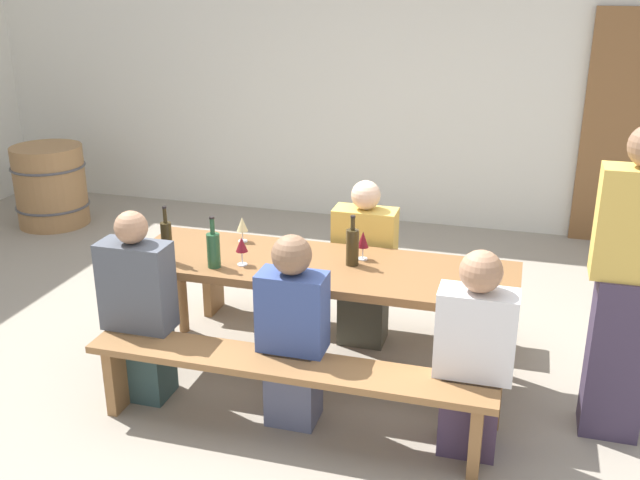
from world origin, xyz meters
The scene contains 19 objects.
ground_plane centered at (0.00, 0.00, 0.00)m, with size 24.00×24.00×0.00m, color gray.
back_wall centered at (0.00, 3.19, 1.60)m, with size 14.00×0.20×3.20m, color silver.
wooden_door centered at (2.03, 3.05, 1.05)m, with size 0.90×0.06×2.10m, color brown.
tasting_table centered at (0.00, 0.00, 0.67)m, with size 2.32×0.72×0.75m.
bench_near centered at (0.00, -0.66, 0.36)m, with size 2.22×0.30×0.45m.
bench_far centered at (0.00, 0.66, 0.36)m, with size 2.22×0.30×0.45m.
wine_bottle_0 centered at (-0.58, -0.22, 0.86)m, with size 0.08×0.08×0.31m.
wine_bottle_1 centered at (-0.88, -0.23, 0.88)m, with size 0.06×0.06×0.35m.
wine_bottle_2 centered at (0.19, 0.04, 0.87)m, with size 0.08×0.08×0.31m.
wine_glass_0 centered at (-0.58, 0.22, 0.86)m, with size 0.07×0.07×0.17m.
wine_glass_1 centered at (-0.44, -0.15, 0.87)m, with size 0.07×0.07×0.17m.
wine_glass_2 centered at (0.23, 0.14, 0.87)m, with size 0.07×0.07×0.18m.
wine_glass_3 centered at (-0.11, -0.22, 0.86)m, with size 0.06×0.06×0.16m.
seated_guest_near_0 centered at (-0.94, -0.51, 0.54)m, with size 0.41×0.24×1.15m.
seated_guest_near_1 centered at (-0.01, -0.51, 0.53)m, with size 0.37×0.24×1.11m.
seated_guest_near_2 centered at (0.96, -0.51, 0.54)m, with size 0.40×0.24×1.13m.
seated_guest_far_0 centered at (0.16, 0.51, 0.53)m, with size 0.41×0.24×1.14m.
standing_host centered at (1.69, -0.13, 0.83)m, with size 0.40×0.24×1.71m.
wine_barrel centered at (-3.35, 2.05, 0.39)m, with size 0.71×0.71×0.79m.
Camera 1 is at (1.11, -3.86, 2.40)m, focal length 41.01 mm.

